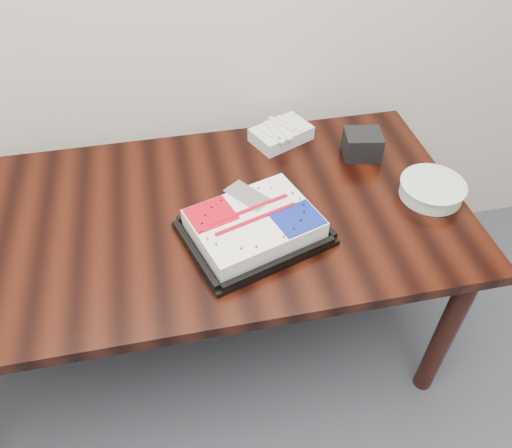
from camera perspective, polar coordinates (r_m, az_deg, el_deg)
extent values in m
cube|color=black|center=(1.65, -7.29, 0.63)|extent=(1.80, 0.90, 0.04)
cylinder|color=black|center=(1.92, 20.80, -11.60)|extent=(0.07, 0.07, 0.71)
cylinder|color=black|center=(2.34, 12.86, 3.05)|extent=(0.07, 0.07, 0.71)
cube|color=black|center=(1.55, -0.22, -1.10)|extent=(0.50, 0.44, 0.02)
cube|color=white|center=(1.52, -0.23, -0.03)|extent=(0.43, 0.37, 0.06)
cube|color=#B00317|center=(1.53, -4.76, 2.16)|extent=(0.17, 0.15, 0.00)
cube|color=navy|center=(1.46, 4.51, -0.44)|extent=(0.17, 0.15, 0.00)
cube|color=silver|center=(1.56, 0.08, 3.30)|extent=(0.14, 0.16, 0.00)
cylinder|color=white|center=(1.77, 19.43, 3.66)|extent=(0.21, 0.21, 0.05)
cylinder|color=white|center=(1.76, 19.64, 4.32)|extent=(0.22, 0.22, 0.01)
cube|color=silver|center=(1.93, 2.89, 10.24)|extent=(0.25, 0.21, 0.05)
cube|color=black|center=(1.88, 12.04, 8.90)|extent=(0.15, 0.13, 0.09)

